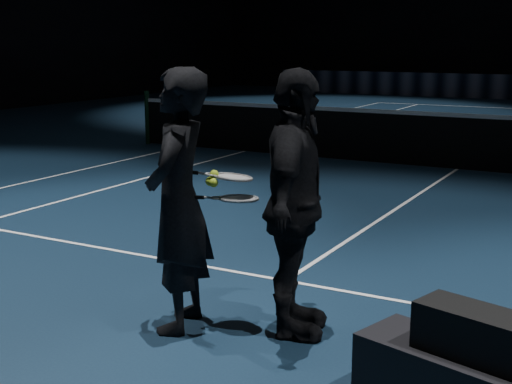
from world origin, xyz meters
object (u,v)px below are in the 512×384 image
racket_lower (239,199)px  racket_upper (233,177)px  player_a (178,201)px  tennis_balls (212,180)px  racket_bag (478,334)px  player_b (294,205)px

racket_lower → racket_upper: 0.16m
player_a → racket_lower: player_a is taller
racket_lower → player_a: bearing=-180.0°
racket_lower → tennis_balls: size_ratio=5.67×
player_a → racket_upper: (0.36, 0.18, 0.18)m
racket_bag → player_a: (-2.25, 0.38, 0.43)m
player_a → tennis_balls: bearing=95.4°
racket_bag → player_a: 2.32m
racket_upper → player_a: bearing=-178.3°
racket_upper → tennis_balls: size_ratio=5.67×
player_b → tennis_balls: 0.62m
player_a → player_b: 0.85m
player_b → racket_lower: player_b is taller
tennis_balls → player_b: bearing=20.5°
racket_bag → racket_lower: bearing=-179.9°
racket_lower → tennis_balls: bearing=178.5°
player_b → racket_lower: bearing=93.6°
player_a → racket_upper: player_a is taller
racket_upper → player_b: bearing=-9.1°
player_b → tennis_balls: (-0.56, -0.21, 0.17)m
racket_lower → player_b: bearing=0.0°
player_a → racket_lower: 0.45m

